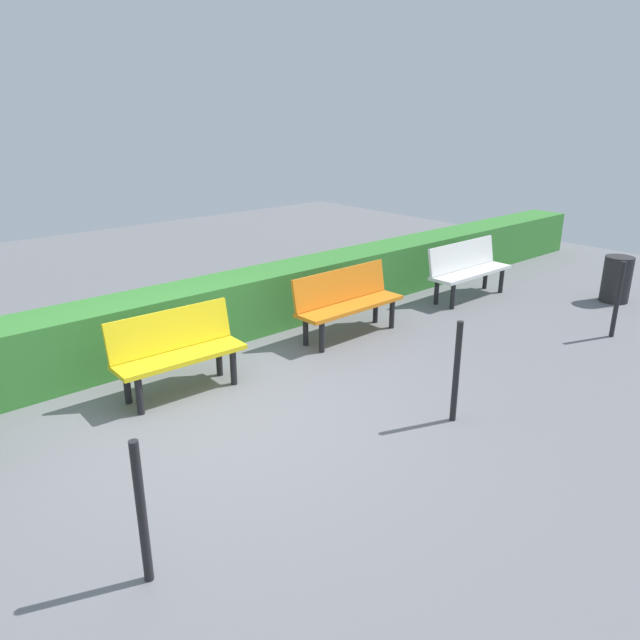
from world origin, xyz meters
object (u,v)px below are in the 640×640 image
(bench_orange, at_px, (347,300))
(bench_yellow, at_px, (177,349))
(bench_white, at_px, (467,267))
(trash_bin, at_px, (617,279))

(bench_orange, height_order, bench_yellow, same)
(bench_white, height_order, bench_orange, same)
(bench_orange, xyz_separation_m, trash_bin, (-4.10, 1.66, -0.13))
(bench_yellow, bearing_deg, bench_orange, -177.02)
(bench_orange, bearing_deg, bench_yellow, 0.23)
(bench_white, bearing_deg, trash_bin, 133.38)
(bench_orange, relative_size, bench_yellow, 1.16)
(bench_orange, bearing_deg, bench_white, 178.46)
(bench_orange, distance_m, bench_yellow, 2.46)
(trash_bin, bearing_deg, bench_yellow, -13.84)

